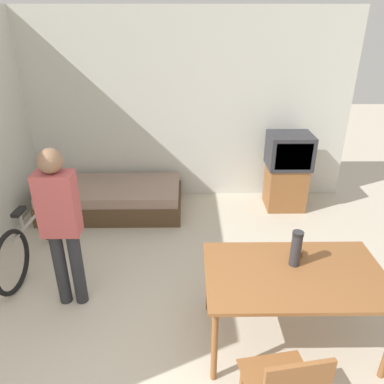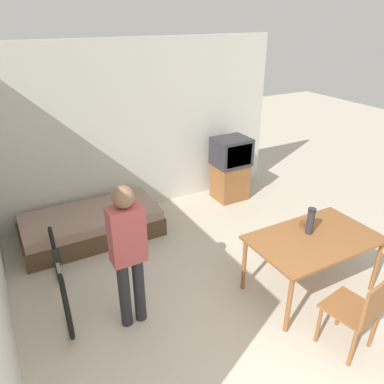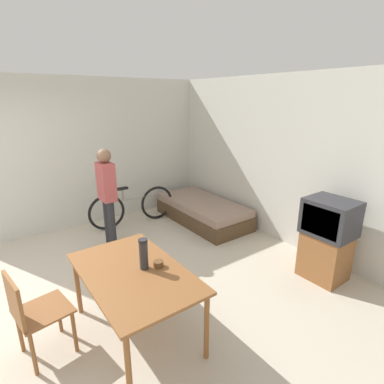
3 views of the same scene
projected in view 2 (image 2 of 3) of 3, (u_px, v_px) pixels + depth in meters
The scene contains 10 objects.
ground_plane at pixel (284, 382), 3.39m from camera, with size 20.00×20.00×0.00m, color beige.
wall_back at pixel (128, 131), 5.80m from camera, with size 5.16×0.06×2.70m.
daybed at pixel (92, 225), 5.47m from camera, with size 1.96×0.95×0.41m.
tv at pixel (230, 168), 6.47m from camera, with size 0.59×0.50×1.11m.
dining_table at pixel (314, 243), 4.23m from camera, with size 1.45×0.89×0.73m.
wooden_chair at pixel (360, 310), 3.49m from camera, with size 0.51×0.51×0.89m.
bicycle at pixel (60, 276), 4.19m from camera, with size 0.17×1.68×0.76m.
person_standing at pixel (128, 249), 3.65m from camera, with size 0.34×0.22×1.61m.
thermos_flask at pixel (311, 220), 4.22m from camera, with size 0.09×0.09×0.32m.
mate_bowl at pixel (304, 224), 4.41m from camera, with size 0.10×0.10×0.06m.
Camera 2 is at (-1.83, -1.61, 3.03)m, focal length 35.00 mm.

